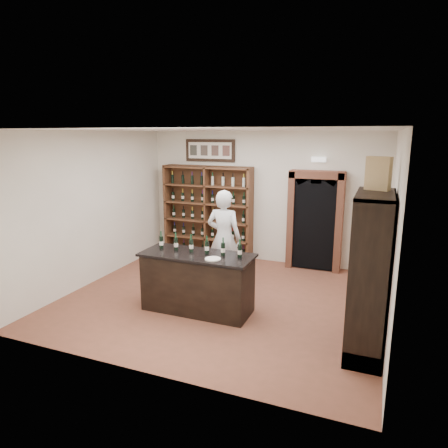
{
  "coord_description": "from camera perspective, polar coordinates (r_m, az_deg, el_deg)",
  "views": [
    {
      "loc": [
        2.55,
        -6.3,
        2.94
      ],
      "look_at": [
        -0.08,
        0.3,
        1.33
      ],
      "focal_mm": 32.0,
      "sensor_mm": 36.0,
      "label": 1
    }
  ],
  "objects": [
    {
      "name": "floor",
      "position": [
        7.4,
        -0.29,
        -10.6
      ],
      "size": [
        5.5,
        5.5,
        0.0
      ],
      "primitive_type": "plane",
      "color": "brown",
      "rests_on": "ground"
    },
    {
      "name": "ceiling",
      "position": [
        6.79,
        -0.32,
        13.31
      ],
      "size": [
        5.5,
        5.5,
        0.0
      ],
      "primitive_type": "plane",
      "rotation": [
        3.14,
        0.0,
        0.0
      ],
      "color": "white",
      "rests_on": "wall_back"
    },
    {
      "name": "wall_back",
      "position": [
        9.27,
        5.51,
        3.8
      ],
      "size": [
        5.5,
        0.04,
        3.0
      ],
      "primitive_type": "cube",
      "color": "white",
      "rests_on": "ground"
    },
    {
      "name": "wall_left",
      "position": [
        8.35,
        -18.09,
        2.24
      ],
      "size": [
        0.04,
        5.0,
        3.0
      ],
      "primitive_type": "cube",
      "color": "white",
      "rests_on": "ground"
    },
    {
      "name": "wall_right",
      "position": [
        6.46,
        22.93,
        -1.1
      ],
      "size": [
        0.04,
        5.0,
        3.0
      ],
      "primitive_type": "cube",
      "color": "white",
      "rests_on": "ground"
    },
    {
      "name": "wine_shelf",
      "position": [
        9.63,
        -2.27,
        1.77
      ],
      "size": [
        2.2,
        0.38,
        2.2
      ],
      "color": "brown",
      "rests_on": "ground"
    },
    {
      "name": "framed_picture",
      "position": [
        9.58,
        -2.0,
        10.46
      ],
      "size": [
        1.25,
        0.04,
        0.52
      ],
      "primitive_type": "cube",
      "color": "black",
      "rests_on": "wall_back"
    },
    {
      "name": "arched_doorway",
      "position": [
        8.91,
        12.89,
        0.8
      ],
      "size": [
        1.17,
        0.35,
        2.17
      ],
      "color": "black",
      "rests_on": "ground"
    },
    {
      "name": "emergency_light",
      "position": [
        8.83,
        13.4,
        8.95
      ],
      "size": [
        0.3,
        0.1,
        0.1
      ],
      "primitive_type": "cube",
      "color": "white",
      "rests_on": "wall_back"
    },
    {
      "name": "tasting_counter",
      "position": [
        6.78,
        -3.81,
        -8.36
      ],
      "size": [
        1.88,
        0.78,
        1.0
      ],
      "color": "black",
      "rests_on": "ground"
    },
    {
      "name": "counter_bottle_0",
      "position": [
        6.98,
        -8.95,
        -2.57
      ],
      "size": [
        0.07,
        0.07,
        0.3
      ],
      "color": "black",
      "rests_on": "tasting_counter"
    },
    {
      "name": "counter_bottle_1",
      "position": [
        6.84,
        -6.87,
        -2.82
      ],
      "size": [
        0.07,
        0.07,
        0.3
      ],
      "color": "black",
      "rests_on": "tasting_counter"
    },
    {
      "name": "counter_bottle_2",
      "position": [
        6.71,
        -4.71,
        -3.08
      ],
      "size": [
        0.07,
        0.07,
        0.3
      ],
      "color": "black",
      "rests_on": "tasting_counter"
    },
    {
      "name": "counter_bottle_3",
      "position": [
        6.59,
        -2.46,
        -3.34
      ],
      "size": [
        0.07,
        0.07,
        0.3
      ],
      "color": "black",
      "rests_on": "tasting_counter"
    },
    {
      "name": "counter_bottle_4",
      "position": [
        6.48,
        -0.14,
        -3.6
      ],
      "size": [
        0.07,
        0.07,
        0.3
      ],
      "color": "black",
      "rests_on": "tasting_counter"
    },
    {
      "name": "counter_bottle_5",
      "position": [
        6.39,
        2.27,
        -3.87
      ],
      "size": [
        0.07,
        0.07,
        0.3
      ],
      "color": "black",
      "rests_on": "tasting_counter"
    },
    {
      "name": "side_cabinet",
      "position": [
        5.82,
        20.15,
        -10.07
      ],
      "size": [
        0.48,
        1.2,
        2.2
      ],
      "color": "black",
      "rests_on": "ground"
    },
    {
      "name": "shopkeeper",
      "position": [
        7.75,
        0.0,
        -2.06
      ],
      "size": [
        0.69,
        0.46,
        1.9
      ],
      "primitive_type": "imported",
      "rotation": [
        0.0,
        0.0,
        3.14
      ],
      "color": "silver",
      "rests_on": "ground"
    },
    {
      "name": "plate",
      "position": [
        6.3,
        -1.6,
        -5.02
      ],
      "size": [
        0.25,
        0.25,
        0.02
      ],
      "primitive_type": "cylinder",
      "color": "silver",
      "rests_on": "tasting_counter"
    },
    {
      "name": "wine_crate",
      "position": [
        5.7,
        21.19,
        6.75
      ],
      "size": [
        0.34,
        0.23,
        0.45
      ],
      "primitive_type": "cube",
      "rotation": [
        0.0,
        0.0,
        -0.36
      ],
      "color": "tan",
      "rests_on": "side_cabinet"
    }
  ]
}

